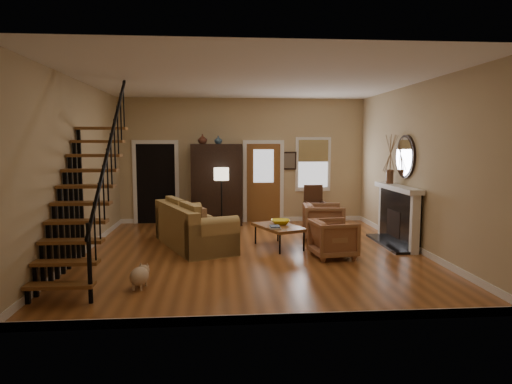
{
  "coord_description": "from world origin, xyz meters",
  "views": [
    {
      "loc": [
        -0.64,
        -8.68,
        2.15
      ],
      "look_at": [
        0.1,
        0.4,
        1.15
      ],
      "focal_mm": 32.0,
      "sensor_mm": 36.0,
      "label": 1
    }
  ],
  "objects": [
    {
      "name": "vase_b",
      "position": [
        -0.65,
        3.05,
        2.21
      ],
      "size": [
        0.2,
        0.2,
        0.21
      ],
      "primitive_type": "imported",
      "color": "#334C60",
      "rests_on": "armoire"
    },
    {
      "name": "fireplace",
      "position": [
        3.13,
        0.5,
        0.74
      ],
      "size": [
        0.33,
        1.95,
        2.3
      ],
      "color": "black",
      "rests_on": "ground"
    },
    {
      "name": "armchair_right",
      "position": [
        1.66,
        1.11,
        0.4
      ],
      "size": [
        0.96,
        0.94,
        0.79
      ],
      "primitive_type": "imported",
      "rotation": [
        0.0,
        0.0,
        1.46
      ],
      "color": "brown",
      "rests_on": "ground"
    },
    {
      "name": "dog",
      "position": [
        -1.82,
        -2.03,
        0.16
      ],
      "size": [
        0.33,
        0.49,
        0.33
      ],
      "primitive_type": null,
      "rotation": [
        0.0,
        0.0,
        -0.16
      ],
      "color": "#D2B490",
      "rests_on": "ground"
    },
    {
      "name": "room",
      "position": [
        -0.41,
        1.76,
        1.51
      ],
      "size": [
        7.0,
        7.33,
        3.3
      ],
      "color": "#985626",
      "rests_on": "ground"
    },
    {
      "name": "armoire",
      "position": [
        -0.7,
        3.15,
        1.05
      ],
      "size": [
        1.3,
        0.6,
        2.1
      ],
      "primitive_type": null,
      "color": "black",
      "rests_on": "ground"
    },
    {
      "name": "books",
      "position": [
        0.45,
        0.13,
        0.48
      ],
      "size": [
        0.22,
        0.29,
        0.05
      ],
      "primitive_type": null,
      "color": "beige",
      "rests_on": "coffee_table"
    },
    {
      "name": "floor_lamp",
      "position": [
        -0.58,
        2.1,
        0.77
      ],
      "size": [
        0.45,
        0.45,
        1.55
      ],
      "primitive_type": null,
      "rotation": [
        0.0,
        0.0,
        0.35
      ],
      "color": "black",
      "rests_on": "ground"
    },
    {
      "name": "bowl",
      "position": [
        0.62,
        0.58,
        0.5
      ],
      "size": [
        0.4,
        0.4,
        0.1
      ],
      "primitive_type": "imported",
      "color": "yellow",
      "rests_on": "coffee_table"
    },
    {
      "name": "side_chair",
      "position": [
        1.85,
        2.95,
        0.51
      ],
      "size": [
        0.54,
        0.54,
        1.02
      ],
      "primitive_type": null,
      "color": "#3C2213",
      "rests_on": "ground"
    },
    {
      "name": "vase_a",
      "position": [
        -1.05,
        3.05,
        2.22
      ],
      "size": [
        0.24,
        0.24,
        0.25
      ],
      "primitive_type": "imported",
      "color": "#4C2619",
      "rests_on": "armoire"
    },
    {
      "name": "sofa",
      "position": [
        -1.16,
        0.65,
        0.44
      ],
      "size": [
        1.82,
        2.55,
        0.87
      ],
      "primitive_type": null,
      "rotation": [
        0.0,
        0.0,
        0.38
      ],
      "color": "#A4844A",
      "rests_on": "ground"
    },
    {
      "name": "armchair_left",
      "position": [
        1.48,
        -0.47,
        0.36
      ],
      "size": [
        0.88,
        0.86,
        0.71
      ],
      "primitive_type": "imported",
      "rotation": [
        0.0,
        0.0,
        1.71
      ],
      "color": "brown",
      "rests_on": "ground"
    },
    {
      "name": "staircase",
      "position": [
        -2.78,
        -1.3,
        1.6
      ],
      "size": [
        0.94,
        2.8,
        3.2
      ],
      "primitive_type": null,
      "color": "brown",
      "rests_on": "ground"
    },
    {
      "name": "coffee_table",
      "position": [
        0.57,
        0.43,
        0.23
      ],
      "size": [
        1.09,
        1.35,
        0.45
      ],
      "primitive_type": null,
      "rotation": [
        0.0,
        0.0,
        0.4
      ],
      "color": "brown",
      "rests_on": "ground"
    }
  ]
}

